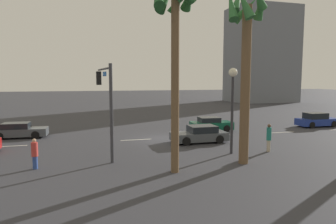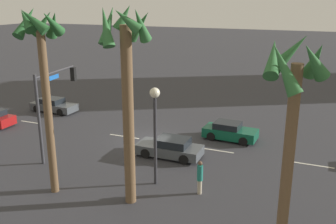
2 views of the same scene
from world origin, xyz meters
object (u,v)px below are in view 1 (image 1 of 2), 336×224
at_px(palm_tree_2, 246,43).
at_px(building_1, 261,55).
at_px(pedestrian_0, 35,153).
at_px(palm_tree_3, 174,30).
at_px(car_3, 19,131).
at_px(traffic_signal, 106,94).
at_px(streetlamp, 233,93).
at_px(car_1, 211,124).
at_px(car_0, 317,120).
at_px(pedestrian_1, 269,137).
at_px(car_4, 200,135).

xyz_separation_m(palm_tree_2, building_1, (-28.30, -44.36, 3.31)).
bearing_deg(pedestrian_0, palm_tree_3, 161.02).
xyz_separation_m(car_3, traffic_signal, (-6.79, 8.11, 3.34)).
relative_size(streetlamp, palm_tree_2, 0.56).
bearing_deg(building_1, car_1, 51.26).
height_order(palm_tree_3, building_1, building_1).
relative_size(car_0, pedestrian_1, 2.27).
relative_size(car_0, pedestrian_0, 2.55).
relative_size(streetlamp, pedestrian_0, 3.33).
relative_size(car_1, traffic_signal, 0.69).
distance_m(car_0, pedestrian_1, 14.00).
bearing_deg(streetlamp, building_1, -123.53).
xyz_separation_m(car_1, car_3, (16.91, -0.91, -0.02)).
bearing_deg(pedestrian_0, car_0, -161.27).
distance_m(pedestrian_0, pedestrian_1, 14.62).
distance_m(car_3, pedestrian_1, 19.94).
relative_size(traffic_signal, pedestrian_0, 3.44).
height_order(car_1, streetlamp, streetlamp).
relative_size(car_3, palm_tree_3, 0.45).
bearing_deg(pedestrian_0, building_1, -133.13).
bearing_deg(palm_tree_3, car_4, -120.38).
xyz_separation_m(streetlamp, pedestrian_0, (11.94, 0.44, -3.09)).
height_order(pedestrian_1, palm_tree_3, palm_tree_3).
height_order(palm_tree_2, palm_tree_3, palm_tree_2).
bearing_deg(car_1, palm_tree_2, 76.68).
bearing_deg(traffic_signal, pedestrian_0, 25.10).
distance_m(car_0, traffic_signal, 23.09).
relative_size(traffic_signal, palm_tree_2, 0.58).
height_order(car_1, car_4, car_1).
xyz_separation_m(streetlamp, palm_tree_2, (0.43, 2.29, 2.90)).
height_order(traffic_signal, pedestrian_0, traffic_signal).
height_order(streetlamp, building_1, building_1).
xyz_separation_m(car_4, pedestrian_1, (-3.40, 4.12, 0.41)).
xyz_separation_m(car_0, car_1, (11.67, -0.33, -0.04)).
xyz_separation_m(car_4, traffic_signal, (7.24, 2.54, 3.34)).
xyz_separation_m(car_4, palm_tree_2, (-0.30, 6.25, 6.27)).
relative_size(car_0, traffic_signal, 0.74).
bearing_deg(palm_tree_2, pedestrian_0, -9.13).
bearing_deg(streetlamp, car_1, -104.05).
bearing_deg(building_1, car_4, 51.93).
bearing_deg(car_3, streetlamp, 147.15).
bearing_deg(streetlamp, car_4, -79.60).
distance_m(traffic_signal, pedestrian_0, 5.35).
height_order(car_0, pedestrian_0, pedestrian_0).
height_order(car_3, pedestrian_0, pedestrian_0).
bearing_deg(pedestrian_0, streetlamp, -177.87).
bearing_deg(pedestrian_1, car_3, -29.07).
xyz_separation_m(car_1, palm_tree_2, (2.58, 10.91, 6.26)).
bearing_deg(car_3, car_0, 177.52).
relative_size(car_1, car_3, 0.90).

